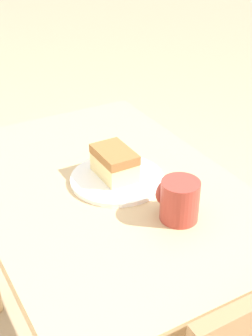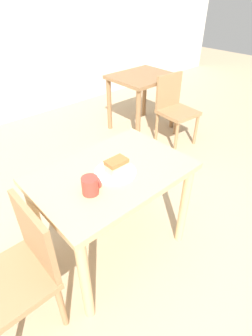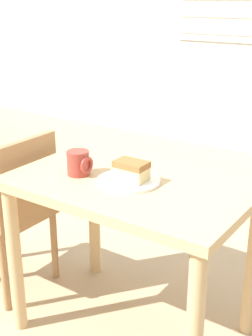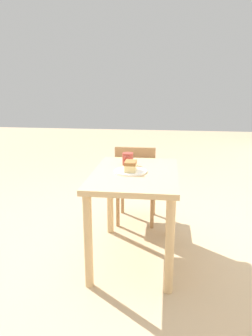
% 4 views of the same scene
% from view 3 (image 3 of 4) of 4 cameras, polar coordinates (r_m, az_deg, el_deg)
% --- Properties ---
extents(dining_table_near, '(0.95, 0.65, 0.73)m').
position_cam_3_polar(dining_table_near, '(1.91, 0.92, -4.80)').
color(dining_table_near, tan).
rests_on(dining_table_near, ground_plane).
extents(chair_near_window, '(0.40, 0.40, 0.81)m').
position_cam_3_polar(chair_near_window, '(2.35, -13.74, -4.75)').
color(chair_near_window, '#9E754C').
rests_on(chair_near_window, ground_plane).
extents(plate, '(0.25, 0.25, 0.01)m').
position_cam_3_polar(plate, '(1.83, 0.34, -1.54)').
color(plate, white).
rests_on(plate, dining_table_near).
extents(cake_slice, '(0.13, 0.08, 0.08)m').
position_cam_3_polar(cake_slice, '(1.81, 0.65, -0.30)').
color(cake_slice, '#E5CC89').
rests_on(cake_slice, plate).
extents(coffee_mug, '(0.10, 0.09, 0.10)m').
position_cam_3_polar(coffee_mug, '(1.90, -5.76, 0.60)').
color(coffee_mug, '#9E382D').
rests_on(coffee_mug, dining_table_near).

